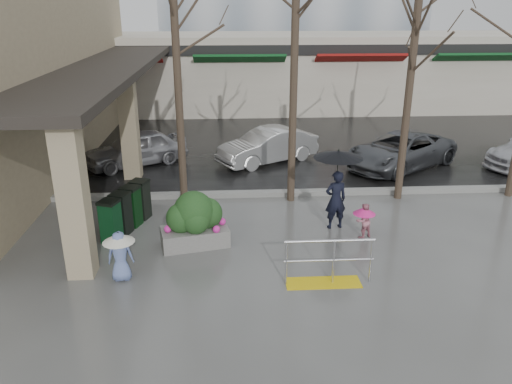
{
  "coord_description": "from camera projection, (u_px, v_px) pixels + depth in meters",
  "views": [
    {
      "loc": [
        -0.67,
        -10.35,
        5.6
      ],
      "look_at": [
        -0.01,
        0.93,
        1.3
      ],
      "focal_mm": 35.0,
      "sensor_mm": 36.0,
      "label": 1
    }
  ],
  "objects": [
    {
      "name": "news_boxes",
      "position": [
        126.0,
        210.0,
        12.99
      ],
      "size": [
        1.07,
        2.0,
        1.1
      ],
      "rotation": [
        0.0,
        0.0,
        -0.34
      ],
      "color": "#0E3D1C",
      "rests_on": "ground"
    },
    {
      "name": "child_blue",
      "position": [
        120.0,
        251.0,
        10.54
      ],
      "size": [
        0.68,
        0.68,
        1.12
      ],
      "rotation": [
        0.0,
        0.0,
        3.22
      ],
      "color": "#6C81C0",
      "rests_on": "ground"
    },
    {
      "name": "car_c",
      "position": [
        400.0,
        150.0,
        17.9
      ],
      "size": [
        4.92,
        4.3,
        1.26
      ],
      "primitive_type": "imported",
      "rotation": [
        0.0,
        0.0,
        -0.97
      ],
      "color": "#4F5156",
      "rests_on": "ground"
    },
    {
      "name": "street_asphalt",
      "position": [
        237.0,
        95.0,
        32.21
      ],
      "size": [
        120.0,
        36.0,
        0.01
      ],
      "primitive_type": "cube",
      "color": "black",
      "rests_on": "ground"
    },
    {
      "name": "curb",
      "position": [
        250.0,
        194.0,
        15.39
      ],
      "size": [
        120.0,
        0.3,
        0.15
      ],
      "primitive_type": "cube",
      "color": "gray",
      "rests_on": "ground"
    },
    {
      "name": "woman",
      "position": [
        337.0,
        179.0,
        12.79
      ],
      "size": [
        1.27,
        1.27,
        2.16
      ],
      "rotation": [
        0.0,
        0.0,
        3.32
      ],
      "color": "black",
      "rests_on": "ground"
    },
    {
      "name": "child_pink",
      "position": [
        364.0,
        218.0,
        12.54
      ],
      "size": [
        0.57,
        0.57,
        0.91
      ],
      "rotation": [
        0.0,
        0.0,
        3.54
      ],
      "color": "#D28093",
      "rests_on": "ground"
    },
    {
      "name": "handrail",
      "position": [
        327.0,
        267.0,
        10.51
      ],
      "size": [
        1.9,
        0.5,
        1.03
      ],
      "color": "yellow",
      "rests_on": "ground"
    },
    {
      "name": "car_b",
      "position": [
        268.0,
        146.0,
        18.48
      ],
      "size": [
        3.98,
        3.08,
        1.26
      ],
      "primitive_type": "imported",
      "rotation": [
        0.0,
        0.0,
        -1.04
      ],
      "color": "silver",
      "rests_on": "ground"
    },
    {
      "name": "storefront_row",
      "position": [
        274.0,
        71.0,
        27.84
      ],
      "size": [
        34.0,
        6.74,
        4.0
      ],
      "color": "beige",
      "rests_on": "ground"
    },
    {
      "name": "pillar_front",
      "position": [
        74.0,
        200.0,
        10.38
      ],
      "size": [
        0.55,
        0.55,
        3.5
      ],
      "primitive_type": "cube",
      "color": "tan",
      "rests_on": "ground"
    },
    {
      "name": "canopy_slab",
      "position": [
        109.0,
        62.0,
        17.6
      ],
      "size": [
        2.8,
        18.0,
        0.25
      ],
      "primitive_type": "cube",
      "color": "#2D2823",
      "rests_on": "pillar_front"
    },
    {
      "name": "tree_midwest",
      "position": [
        295.0,
        17.0,
        13.25
      ],
      "size": [
        3.2,
        3.2,
        7.0
      ],
      "color": "#382B21",
      "rests_on": "ground"
    },
    {
      "name": "car_a",
      "position": [
        136.0,
        148.0,
        18.16
      ],
      "size": [
        3.94,
        3.15,
        1.26
      ],
      "primitive_type": "imported",
      "rotation": [
        0.0,
        0.0,
        -1.04
      ],
      "color": "#AAA9AE",
      "rests_on": "ground"
    },
    {
      "name": "planter",
      "position": [
        195.0,
        220.0,
        12.08
      ],
      "size": [
        1.74,
        1.13,
        1.41
      ],
      "rotation": [
        0.0,
        0.0,
        0.21
      ],
      "color": "slate",
      "rests_on": "ground"
    },
    {
      "name": "tree_west",
      "position": [
        175.0,
        24.0,
        13.13
      ],
      "size": [
        3.2,
        3.2,
        6.8
      ],
      "color": "#382B21",
      "rests_on": "ground"
    },
    {
      "name": "pillar_back",
      "position": [
        129.0,
        127.0,
        16.45
      ],
      "size": [
        0.55,
        0.55,
        3.5
      ],
      "primitive_type": "cube",
      "color": "tan",
      "rests_on": "ground"
    },
    {
      "name": "tree_mideast",
      "position": [
        415.0,
        32.0,
        13.56
      ],
      "size": [
        3.2,
        3.2,
        6.5
      ],
      "color": "#382B21",
      "rests_on": "ground"
    },
    {
      "name": "ground",
      "position": [
        259.0,
        258.0,
        11.69
      ],
      "size": [
        120.0,
        120.0,
        0.0
      ],
      "primitive_type": "plane",
      "color": "#51514F",
      "rests_on": "ground"
    }
  ]
}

